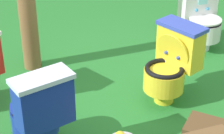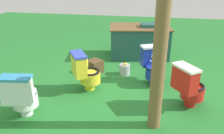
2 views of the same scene
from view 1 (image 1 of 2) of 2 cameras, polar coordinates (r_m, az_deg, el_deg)
The scene contains 4 objects.
ground at distance 3.76m, azimuth -2.51°, elevation -6.68°, with size 14.00×14.00×0.00m, color #26752D.
toilet_blue at distance 3.23m, azimuth -9.88°, elevation -5.87°, with size 0.57×0.61×0.73m.
toilet_white at distance 4.89m, azimuth 12.02°, elevation 6.66°, with size 0.46×0.54×0.73m.
toilet_yellow at distance 3.84m, azimuth 8.04°, elevation 0.50°, with size 0.63×0.60×0.73m.
Camera 1 is at (0.40, 3.01, 2.22)m, focal length 67.66 mm.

